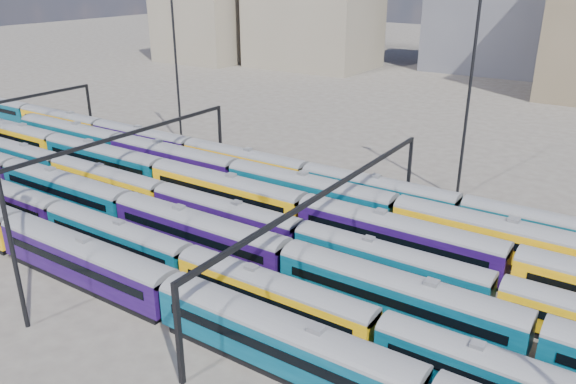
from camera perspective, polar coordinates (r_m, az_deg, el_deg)
The scene contains 12 objects.
ground at distance 59.86m, azimuth -4.40°, elevation -4.82°, with size 500.00×500.00×0.00m, color #433D39.
rake_0 at distance 53.65m, azimuth -19.97°, elevation -6.20°, with size 148.61×3.10×5.23m.
rake_1 at distance 42.30m, azimuth 9.13°, elevation -13.62°, with size 111.65×2.73×4.57m.
rake_2 at distance 56.36m, azimuth -9.07°, elevation -3.74°, with size 146.77×3.07×5.16m.
rake_3 at distance 60.34m, azimuth -6.44°, elevation -2.13°, with size 132.08×2.76×4.63m.
rake_4 at distance 60.21m, azimuth 1.60°, elevation -1.68°, with size 128.72×3.14×5.29m.
rake_5 at distance 60.80m, azimuth 10.90°, elevation -1.81°, with size 130.41×3.18×5.36m.
rake_6 at distance 76.48m, azimuth -4.50°, elevation 3.25°, with size 138.10×2.89×4.85m.
gantry_1 at distance 70.71m, azimuth -17.54°, elevation 4.35°, with size 0.35×40.35×8.03m.
gantry_2 at distance 51.96m, azimuth 4.14°, elevation -0.85°, with size 0.35×40.35×8.03m.
mast_1 at distance 90.91m, azimuth -11.35°, elevation 13.26°, with size 1.40×0.50×25.60m.
mast_3 at distance 69.63m, azimuth 18.01°, elevation 10.15°, with size 1.40×0.50×25.60m.
Camera 1 is at (33.34, -41.97, 26.65)m, focal length 35.00 mm.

